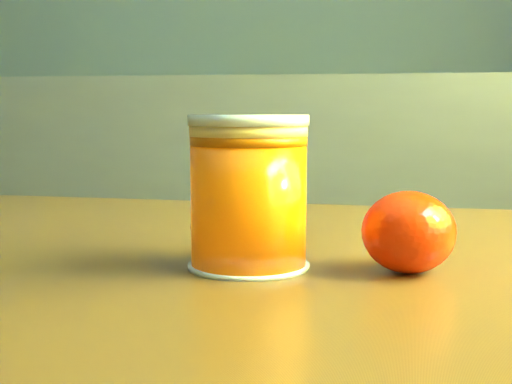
# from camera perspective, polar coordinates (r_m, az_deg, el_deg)

# --- Properties ---
(kitchen_counter) EXTENTS (3.15, 0.60, 0.90)m
(kitchen_counter) POSITION_cam_1_polar(r_m,az_deg,el_deg) (2.18, -17.50, -3.50)
(kitchen_counter) COLOR #4C4C51
(kitchen_counter) RESTS_ON ground
(juice_glass) EXTENTS (0.08, 0.08, 0.10)m
(juice_glass) POSITION_cam_1_polar(r_m,az_deg,el_deg) (0.48, -0.60, -0.09)
(juice_glass) COLOR #EA5E04
(juice_glass) RESTS_ON table
(orange_front) EXTENTS (0.07, 0.07, 0.05)m
(orange_front) POSITION_cam_1_polar(r_m,az_deg,el_deg) (0.50, -1.86, -2.81)
(orange_front) COLOR red
(orange_front) RESTS_ON table
(orange_back) EXTENTS (0.08, 0.08, 0.05)m
(orange_back) POSITION_cam_1_polar(r_m,az_deg,el_deg) (0.48, 12.10, -3.15)
(orange_back) COLOR red
(orange_back) RESTS_ON table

